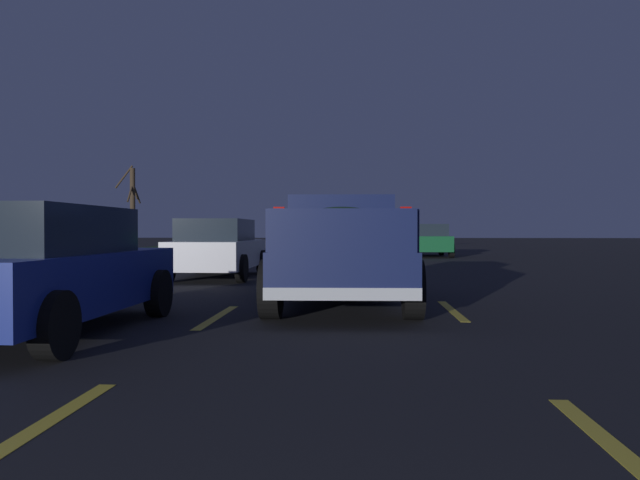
{
  "coord_description": "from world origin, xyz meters",
  "views": [
    {
      "loc": [
        -0.14,
        -0.27,
        1.26
      ],
      "look_at": [
        9.34,
        0.31,
        1.1
      ],
      "focal_mm": 34.16,
      "sensor_mm": 36.0,
      "label": 1
    }
  ],
  "objects_px": {
    "sedan_green": "(427,240)",
    "sedan_white": "(218,248)",
    "pickup_truck": "(341,246)",
    "bare_tree_far": "(132,208)",
    "sedan_blue": "(42,269)"
  },
  "relations": [
    {
      "from": "sedan_green",
      "to": "sedan_white",
      "type": "height_order",
      "value": "same"
    },
    {
      "from": "pickup_truck",
      "to": "sedan_white",
      "type": "bearing_deg",
      "value": 31.97
    },
    {
      "from": "pickup_truck",
      "to": "bare_tree_far",
      "type": "height_order",
      "value": "bare_tree_far"
    },
    {
      "from": "sedan_white",
      "to": "sedan_green",
      "type": "bearing_deg",
      "value": -27.48
    },
    {
      "from": "sedan_white",
      "to": "bare_tree_far",
      "type": "height_order",
      "value": "bare_tree_far"
    },
    {
      "from": "sedan_white",
      "to": "pickup_truck",
      "type": "bearing_deg",
      "value": -148.03
    },
    {
      "from": "sedan_green",
      "to": "bare_tree_far",
      "type": "xyz_separation_m",
      "value": [
        3.24,
        15.6,
        1.7
      ]
    },
    {
      "from": "pickup_truck",
      "to": "sedan_white",
      "type": "distance_m",
      "value": 6.38
    },
    {
      "from": "bare_tree_far",
      "to": "sedan_blue",
      "type": "bearing_deg",
      "value": -161.62
    },
    {
      "from": "sedan_green",
      "to": "bare_tree_far",
      "type": "relative_size",
      "value": 0.92
    },
    {
      "from": "sedan_white",
      "to": "sedan_blue",
      "type": "relative_size",
      "value": 1.0
    },
    {
      "from": "pickup_truck",
      "to": "bare_tree_far",
      "type": "xyz_separation_m",
      "value": [
        22.13,
        11.97,
        1.5
      ]
    },
    {
      "from": "sedan_white",
      "to": "bare_tree_far",
      "type": "bearing_deg",
      "value": 27.2
    },
    {
      "from": "sedan_white",
      "to": "sedan_blue",
      "type": "distance_m",
      "value": 8.7
    },
    {
      "from": "pickup_truck",
      "to": "sedan_white",
      "type": "xyz_separation_m",
      "value": [
        5.41,
        3.38,
        -0.2
      ]
    }
  ]
}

